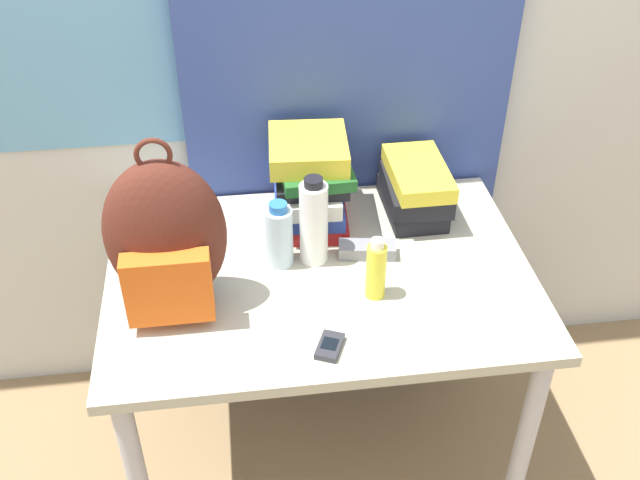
% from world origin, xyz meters
% --- Properties ---
extents(wall_back, '(6.00, 0.06, 2.50)m').
position_xyz_m(wall_back, '(-0.00, 0.85, 1.25)').
color(wall_back, beige).
rests_on(wall_back, ground_plane).
extents(curtain_blue, '(0.93, 0.04, 2.50)m').
position_xyz_m(curtain_blue, '(0.14, 0.80, 1.25)').
color(curtain_blue, '#384C93').
rests_on(curtain_blue, ground_plane).
extents(desk, '(1.09, 0.77, 0.74)m').
position_xyz_m(desk, '(0.00, 0.38, 0.64)').
color(desk, '#B7B299').
rests_on(desk, ground_plane).
extents(backpack, '(0.28, 0.20, 0.45)m').
position_xyz_m(backpack, '(-0.37, 0.31, 0.93)').
color(backpack, '#512319').
rests_on(backpack, desk).
extents(book_stack_left, '(0.22, 0.29, 0.25)m').
position_xyz_m(book_stack_left, '(0.00, 0.62, 0.86)').
color(book_stack_left, red).
rests_on(book_stack_left, desk).
extents(book_stack_center, '(0.18, 0.28, 0.16)m').
position_xyz_m(book_stack_center, '(0.30, 0.61, 0.81)').
color(book_stack_center, black).
rests_on(book_stack_center, desk).
extents(water_bottle, '(0.07, 0.07, 0.18)m').
position_xyz_m(water_bottle, '(-0.10, 0.43, 0.82)').
color(water_bottle, silver).
rests_on(water_bottle, desk).
extents(sports_bottle, '(0.07, 0.07, 0.25)m').
position_xyz_m(sports_bottle, '(-0.01, 0.44, 0.85)').
color(sports_bottle, white).
rests_on(sports_bottle, desk).
extents(sunscreen_bottle, '(0.05, 0.05, 0.17)m').
position_xyz_m(sunscreen_bottle, '(0.12, 0.27, 0.81)').
color(sunscreen_bottle, yellow).
rests_on(sunscreen_bottle, desk).
extents(cell_phone, '(0.08, 0.10, 0.02)m').
position_xyz_m(cell_phone, '(-0.02, 0.10, 0.74)').
color(cell_phone, '#2D2D33').
rests_on(cell_phone, desk).
extents(sunglasses_case, '(0.16, 0.08, 0.04)m').
position_xyz_m(sunglasses_case, '(0.13, 0.43, 0.75)').
color(sunglasses_case, gray).
rests_on(sunglasses_case, desk).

